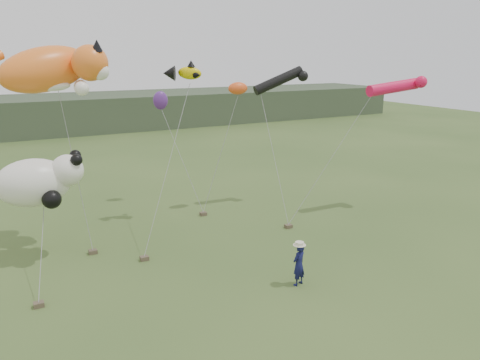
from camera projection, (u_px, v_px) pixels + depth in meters
name	position (u px, v px, depth m)	size (l,w,h in m)	color
ground	(256.00, 287.00, 18.26)	(120.00, 120.00, 0.00)	#385123
headland	(42.00, 115.00, 54.43)	(90.00, 13.00, 4.00)	#2D3D28
festival_attendant	(299.00, 265.00, 18.21)	(0.62, 0.41, 1.71)	#111442
sandbag_anchors	(165.00, 246.00, 21.89)	(12.71, 6.60, 0.19)	brown
cat_kite	(55.00, 69.00, 20.48)	(5.64, 3.35, 2.64)	orange
fish_kite	(182.00, 73.00, 23.97)	(2.17, 1.42, 1.04)	#DFC505
tube_kites	(348.00, 83.00, 26.44)	(8.36, 5.47, 1.65)	black
panda_kite	(39.00, 181.00, 19.91)	(3.63, 2.34, 2.25)	white
misc_kites	(197.00, 95.00, 26.90)	(4.46, 3.96, 1.68)	#F0531C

